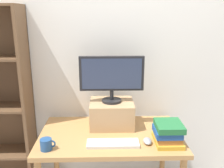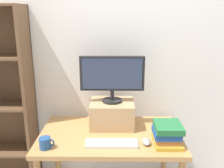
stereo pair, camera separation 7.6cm
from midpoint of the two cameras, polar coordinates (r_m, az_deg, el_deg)
The scene contains 8 objects.
back_wall at distance 2.33m, azimuth 0.64°, elevation 5.72°, with size 7.00×0.08×2.60m.
desk at distance 2.13m, azimuth 0.58°, elevation -13.47°, with size 1.15×0.70×0.76m.
riser_box at distance 2.19m, azimuth 1.03°, elevation -6.73°, with size 0.37×0.32×0.22m.
computer_monitor at distance 2.08m, azimuth 1.07°, elevation 1.83°, with size 0.54×0.17×0.40m.
keyboard at distance 1.91m, azimuth 1.08°, elevation -13.43°, with size 0.39×0.13×0.02m.
computer_mouse at distance 1.95m, azimuth 9.02°, elevation -12.91°, with size 0.06×0.10×0.04m.
book_stack at distance 1.95m, azimuth 13.61°, elevation -11.07°, with size 0.21×0.26×0.16m.
coffee_mug at distance 1.91m, azimuth -13.87°, elevation -12.98°, with size 0.11×0.08×0.08m.
Camera 2 is at (0.04, -1.86, 1.71)m, focal length 40.00 mm.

